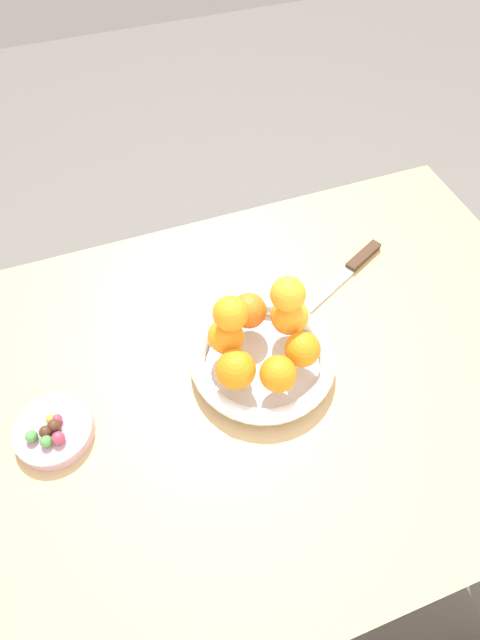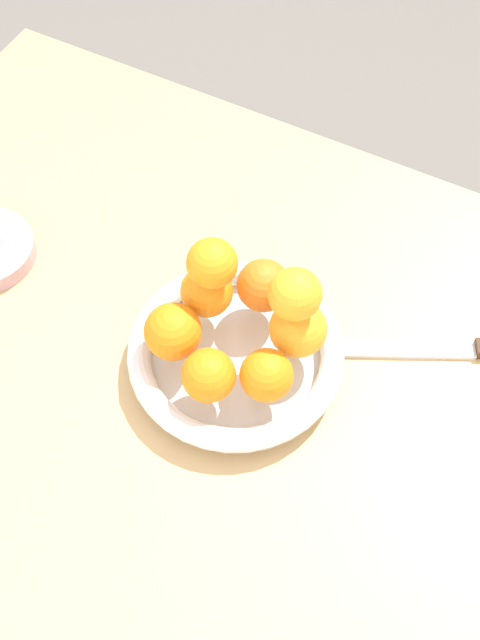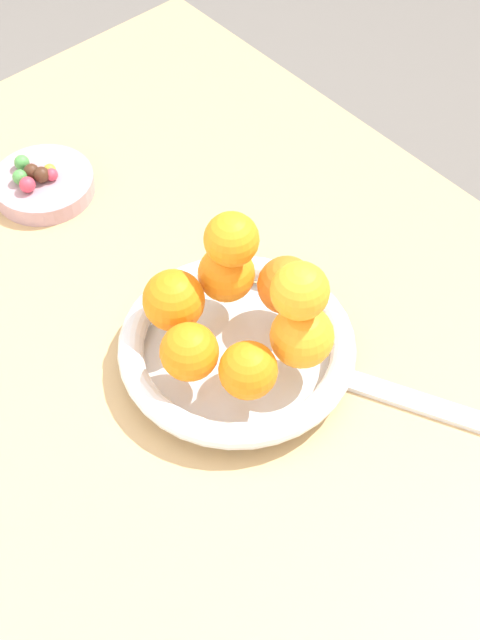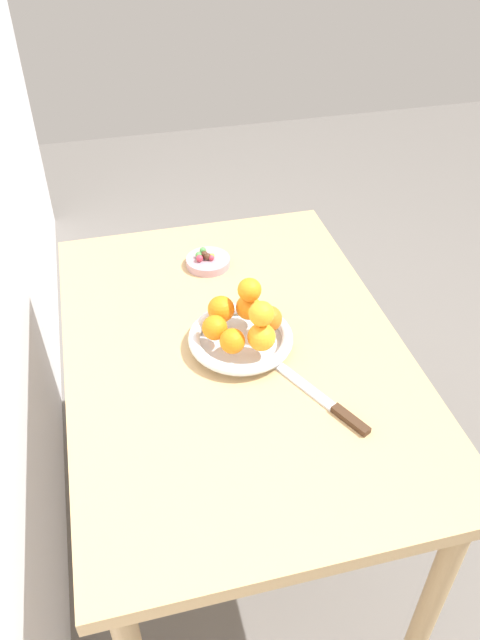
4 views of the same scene
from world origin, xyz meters
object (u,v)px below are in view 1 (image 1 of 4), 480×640
(candy_ball_4, at_px, (51,419))
(fruit_bowl, at_px, (262,359))
(orange_4, at_px, (302,349))
(orange_0, at_px, (249,311))
(knife, at_px, (344,274))
(orange_3, at_px, (277,374))
(candy_ball_3, at_px, (31,435))
(candy_ball_6, at_px, (45,431))
(candy_ball_5, at_px, (57,419))
(candy_ball_1, at_px, (58,438))
(dining_table, at_px, (263,397))
(candy_dish, at_px, (54,431))
(orange_6, at_px, (288,294))
(candy_ball_0, at_px, (54,426))
(candy_ball_2, at_px, (46,441))
(orange_1, at_px, (226,336))
(orange_2, at_px, (236,369))
(orange_7, at_px, (230,314))
(orange_5, at_px, (290,316))

(candy_ball_4, bearing_deg, fruit_bowl, 179.16)
(orange_4, bearing_deg, orange_0, -62.24)
(knife, bearing_deg, candy_ball_4, 12.82)
(orange_3, relative_size, candy_ball_3, 3.16)
(candy_ball_6, height_order, knife, candy_ball_6)
(candy_ball_5, bearing_deg, orange_0, -169.01)
(orange_3, xyz_separation_m, candy_ball_4, (0.33, -0.06, -0.04))
(candy_ball_1, bearing_deg, candy_ball_3, -27.46)
(dining_table, xyz_separation_m, orange_3, (0.00, 0.05, 0.16))
(candy_dish, xyz_separation_m, orange_4, (-0.39, 0.03, 0.06))
(candy_ball_5, bearing_deg, fruit_bowl, 179.72)
(orange_4, xyz_separation_m, candy_ball_3, (0.42, -0.02, -0.04))
(orange_6, height_order, candy_ball_0, orange_6)
(fruit_bowl, xyz_separation_m, candy_ball_5, (0.33, -0.00, 0.01))
(fruit_bowl, height_order, orange_0, orange_0)
(candy_ball_1, bearing_deg, candy_ball_2, -3.33)
(candy_ball_2, distance_m, candy_ball_3, 0.03)
(orange_0, distance_m, candy_ball_1, 0.35)
(orange_1, distance_m, candy_ball_0, 0.29)
(orange_1, xyz_separation_m, orange_6, (-0.10, -0.00, 0.06))
(orange_0, xyz_separation_m, candy_ball_1, (0.33, 0.09, -0.04))
(candy_ball_4, bearing_deg, knife, -167.18)
(orange_6, xyz_separation_m, knife, (-0.17, -0.10, -0.12))
(candy_ball_1, distance_m, knife, 0.57)
(orange_2, distance_m, orange_7, 0.08)
(orange_2, bearing_deg, orange_0, -121.02)
(orange_1, xyz_separation_m, candy_ball_5, (0.28, 0.03, -0.04))
(candy_dish, xyz_separation_m, orange_6, (-0.39, -0.04, 0.12))
(fruit_bowl, relative_size, candy_ball_6, 13.14)
(orange_2, xyz_separation_m, candy_ball_1, (0.27, -0.00, -0.04))
(candy_ball_5, bearing_deg, orange_1, -173.97)
(candy_ball_5, distance_m, candy_ball_6, 0.02)
(orange_0, bearing_deg, orange_3, 88.97)
(orange_2, distance_m, candy_ball_5, 0.27)
(candy_ball_2, relative_size, knife, 0.07)
(knife, bearing_deg, candy_dish, 13.79)
(orange_3, xyz_separation_m, orange_5, (-0.06, -0.09, 0.00))
(orange_1, relative_size, candy_ball_1, 3.09)
(dining_table, bearing_deg, orange_1, -40.89)
(orange_3, bearing_deg, candy_ball_6, -7.77)
(orange_7, bearing_deg, candy_ball_0, 7.64)
(orange_0, height_order, orange_3, orange_0)
(orange_7, relative_size, candy_ball_4, 3.82)
(orange_0, xyz_separation_m, orange_2, (0.06, 0.10, 0.00))
(orange_2, height_order, candy_ball_1, orange_2)
(orange_0, xyz_separation_m, orange_7, (0.04, 0.03, 0.06))
(candy_ball_4, relative_size, candy_ball_5, 0.95)
(candy_ball_2, bearing_deg, candy_ball_4, -107.10)
(candy_dish, distance_m, orange_6, 0.41)
(orange_4, xyz_separation_m, orange_7, (0.09, -0.06, 0.06))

